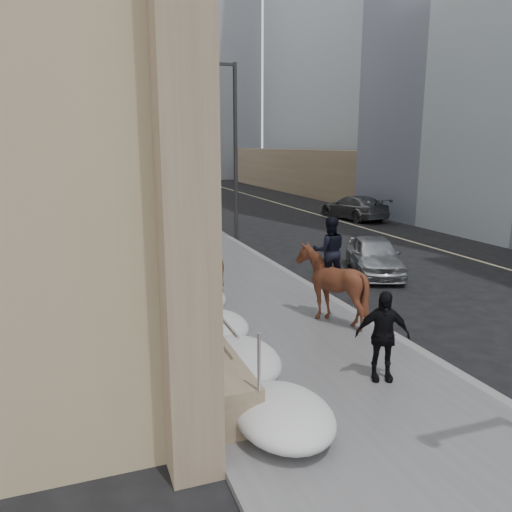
{
  "coord_description": "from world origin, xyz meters",
  "views": [
    {
      "loc": [
        -4.12,
        -8.34,
        4.45
      ],
      "look_at": [
        0.03,
        3.21,
        1.7
      ],
      "focal_mm": 35.0,
      "sensor_mm": 36.0,
      "label": 1
    }
  ],
  "objects_px": {
    "mounted_horse_right": "(330,279)",
    "car_grey": "(354,207)",
    "mounted_horse_left": "(214,263)",
    "pedestrian": "(382,336)",
    "car_silver": "(374,255)"
  },
  "relations": [
    {
      "from": "mounted_horse_right",
      "to": "car_grey",
      "type": "height_order",
      "value": "mounted_horse_right"
    },
    {
      "from": "mounted_horse_left",
      "to": "mounted_horse_right",
      "type": "distance_m",
      "value": 3.5
    },
    {
      "from": "pedestrian",
      "to": "mounted_horse_right",
      "type": "bearing_deg",
      "value": 100.4
    },
    {
      "from": "mounted_horse_left",
      "to": "mounted_horse_right",
      "type": "bearing_deg",
      "value": 125.14
    },
    {
      "from": "car_silver",
      "to": "pedestrian",
      "type": "bearing_deg",
      "value": -100.8
    },
    {
      "from": "mounted_horse_right",
      "to": "car_silver",
      "type": "relative_size",
      "value": 0.67
    },
    {
      "from": "mounted_horse_right",
      "to": "pedestrian",
      "type": "relative_size",
      "value": 1.52
    },
    {
      "from": "mounted_horse_left",
      "to": "car_silver",
      "type": "distance_m",
      "value": 6.27
    },
    {
      "from": "mounted_horse_left",
      "to": "pedestrian",
      "type": "relative_size",
      "value": 1.54
    },
    {
      "from": "pedestrian",
      "to": "car_silver",
      "type": "relative_size",
      "value": 0.44
    },
    {
      "from": "mounted_horse_left",
      "to": "car_silver",
      "type": "relative_size",
      "value": 0.68
    },
    {
      "from": "car_silver",
      "to": "mounted_horse_right",
      "type": "bearing_deg",
      "value": -112.98
    },
    {
      "from": "mounted_horse_right",
      "to": "mounted_horse_left",
      "type": "bearing_deg",
      "value": -33.66
    },
    {
      "from": "mounted_horse_left",
      "to": "mounted_horse_right",
      "type": "height_order",
      "value": "mounted_horse_left"
    },
    {
      "from": "car_silver",
      "to": "mounted_horse_left",
      "type": "bearing_deg",
      "value": -146.88
    }
  ]
}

